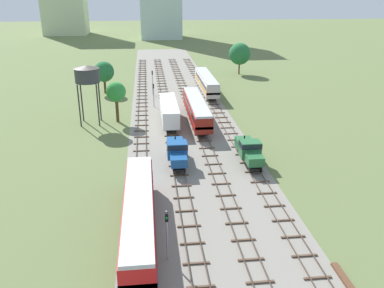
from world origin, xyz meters
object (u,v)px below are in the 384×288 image
at_px(diesel_railcar_far_left_nearest, 139,212).
at_px(water_tower, 87,75).
at_px(signal_post_mid, 154,92).
at_px(freight_boxcar_left_midfar, 169,110).
at_px(shunter_loco_centre_near, 249,150).
at_px(shunter_loco_left_mid, 177,150).
at_px(signal_post_nearest, 167,229).
at_px(diesel_railcar_centre_left_far, 197,108).
at_px(signal_post_near, 152,80).
at_px(diesel_railcar_centre_farther, 206,82).

xyz_separation_m(diesel_railcar_far_left_nearest, water_tower, (-8.92, 36.34, 6.14)).
bearing_deg(signal_post_mid, freight_boxcar_left_midfar, -77.25).
distance_m(shunter_loco_centre_near, signal_post_mid, 32.20).
height_order(shunter_loco_left_mid, signal_post_nearest, signal_post_nearest).
bearing_deg(diesel_railcar_far_left_nearest, signal_post_mid, 86.92).
xyz_separation_m(shunter_loco_left_mid, freight_boxcar_left_midfar, (0.01, 18.05, 0.44)).
distance_m(diesel_railcar_centre_left_far, signal_post_near, 21.88).
distance_m(signal_post_nearest, signal_post_mid, 49.79).
distance_m(diesel_railcar_centre_farther, water_tower, 31.68).
xyz_separation_m(shunter_loco_left_mid, signal_post_nearest, (-2.46, -20.84, 1.14)).
bearing_deg(freight_boxcar_left_midfar, diesel_railcar_centre_left_far, 2.33).
xyz_separation_m(shunter_loco_centre_near, freight_boxcar_left_midfar, (-9.84, 18.84, 0.44)).
bearing_deg(signal_post_mid, signal_post_near, 90.00).
bearing_deg(diesel_railcar_centre_left_far, shunter_loco_centre_near, -75.51).
relative_size(freight_boxcar_left_midfar, signal_post_mid, 2.89).
bearing_deg(diesel_railcar_centre_left_far, diesel_railcar_far_left_nearest, -105.73).
bearing_deg(freight_boxcar_left_midfar, diesel_railcar_far_left_nearest, -98.07).
relative_size(diesel_railcar_far_left_nearest, signal_post_nearest, 4.16).
bearing_deg(shunter_loco_centre_near, diesel_railcar_centre_left_far, 104.49).
distance_m(shunter_loco_centre_near, diesel_railcar_centre_farther, 40.56).
distance_m(diesel_railcar_centre_farther, signal_post_near, 12.37).
xyz_separation_m(signal_post_near, signal_post_mid, (0.00, -9.87, -0.45)).
distance_m(diesel_railcar_far_left_nearest, signal_post_mid, 45.72).
distance_m(water_tower, signal_post_mid, 15.75).
bearing_deg(shunter_loco_left_mid, shunter_loco_centre_near, -4.59).
distance_m(shunter_loco_centre_near, signal_post_nearest, 23.55).
bearing_deg(freight_boxcar_left_midfar, water_tower, 173.48).
xyz_separation_m(diesel_railcar_far_left_nearest, signal_post_near, (2.46, 55.53, 0.95)).
relative_size(shunter_loco_centre_near, signal_post_near, 1.51).
xyz_separation_m(freight_boxcar_left_midfar, diesel_railcar_centre_left_far, (4.91, 0.20, 0.15)).
height_order(shunter_loco_centre_near, freight_boxcar_left_midfar, freight_boxcar_left_midfar).
height_order(diesel_railcar_far_left_nearest, signal_post_near, signal_post_near).
bearing_deg(signal_post_near, shunter_loco_centre_near, -72.75).
bearing_deg(shunter_loco_left_mid, signal_post_near, 93.63).
height_order(diesel_railcar_far_left_nearest, signal_post_mid, signal_post_mid).
relative_size(shunter_loco_left_mid, signal_post_mid, 1.75).
bearing_deg(signal_post_near, signal_post_mid, -90.00).
xyz_separation_m(shunter_loco_centre_near, signal_post_mid, (-12.30, 29.74, 1.09)).
bearing_deg(signal_post_mid, signal_post_nearest, -90.00).
relative_size(shunter_loco_left_mid, freight_boxcar_left_midfar, 0.60).
relative_size(diesel_railcar_centre_farther, signal_post_near, 3.65).
xyz_separation_m(diesel_railcar_far_left_nearest, diesel_railcar_centre_farther, (14.76, 56.47, 0.00)).
height_order(freight_boxcar_left_midfar, signal_post_mid, signal_post_mid).
bearing_deg(diesel_railcar_centre_farther, diesel_railcar_far_left_nearest, -104.65).
relative_size(shunter_loco_left_mid, water_tower, 0.82).
distance_m(diesel_railcar_far_left_nearest, water_tower, 37.92).
xyz_separation_m(water_tower, signal_post_near, (11.38, 19.19, -5.19)).
height_order(diesel_railcar_centre_farther, signal_post_near, signal_post_near).
xyz_separation_m(diesel_railcar_centre_farther, signal_post_nearest, (-12.30, -60.60, 0.56)).
distance_m(signal_post_near, signal_post_mid, 9.88).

